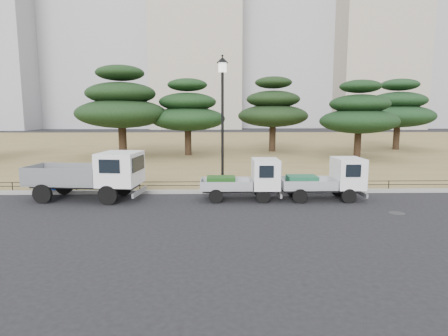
{
  "coord_description": "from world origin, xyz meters",
  "views": [
    {
      "loc": [
        -0.4,
        -14.84,
        3.75
      ],
      "look_at": [
        0.0,
        2.0,
        1.3
      ],
      "focal_mm": 30.0,
      "sensor_mm": 36.0,
      "label": 1
    }
  ],
  "objects_px": {
    "truck_kei_front": "(246,180)",
    "truck_kei_rear": "(328,179)",
    "truck_large": "(92,173)",
    "street_lamp": "(222,101)",
    "tarp_pile": "(51,181)"
  },
  "relations": [
    {
      "from": "truck_large",
      "to": "truck_kei_front",
      "type": "relative_size",
      "value": 1.47
    },
    {
      "from": "truck_large",
      "to": "truck_kei_rear",
      "type": "relative_size",
      "value": 1.42
    },
    {
      "from": "truck_large",
      "to": "tarp_pile",
      "type": "relative_size",
      "value": 3.15
    },
    {
      "from": "street_lamp",
      "to": "truck_kei_rear",
      "type": "bearing_deg",
      "value": -20.55
    },
    {
      "from": "truck_large",
      "to": "tarp_pile",
      "type": "height_order",
      "value": "truck_large"
    },
    {
      "from": "truck_kei_front",
      "to": "tarp_pile",
      "type": "xyz_separation_m",
      "value": [
        -9.34,
        1.93,
        -0.39
      ]
    },
    {
      "from": "street_lamp",
      "to": "tarp_pile",
      "type": "height_order",
      "value": "street_lamp"
    },
    {
      "from": "truck_large",
      "to": "truck_kei_rear",
      "type": "height_order",
      "value": "truck_large"
    },
    {
      "from": "street_lamp",
      "to": "tarp_pile",
      "type": "bearing_deg",
      "value": 178.21
    },
    {
      "from": "truck_large",
      "to": "street_lamp",
      "type": "height_order",
      "value": "street_lamp"
    },
    {
      "from": "truck_large",
      "to": "truck_kei_front",
      "type": "xyz_separation_m",
      "value": [
        6.76,
        -0.19,
        -0.28
      ]
    },
    {
      "from": "truck_kei_rear",
      "to": "truck_large",
      "type": "bearing_deg",
      "value": 178.17
    },
    {
      "from": "truck_large",
      "to": "tarp_pile",
      "type": "xyz_separation_m",
      "value": [
        -2.58,
        1.74,
        -0.66
      ]
    },
    {
      "from": "truck_kei_front",
      "to": "truck_kei_rear",
      "type": "distance_m",
      "value": 3.57
    },
    {
      "from": "truck_kei_rear",
      "to": "tarp_pile",
      "type": "height_order",
      "value": "truck_kei_rear"
    }
  ]
}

